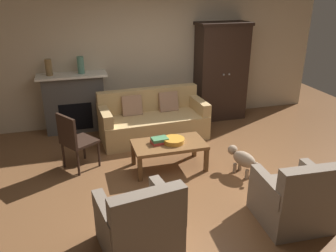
{
  "coord_description": "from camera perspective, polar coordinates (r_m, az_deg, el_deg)",
  "views": [
    {
      "loc": [
        -1.56,
        -4.17,
        2.66
      ],
      "look_at": [
        -0.15,
        0.73,
        0.55
      ],
      "focal_mm": 36.92,
      "sensor_mm": 36.0,
      "label": 1
    }
  ],
  "objects": [
    {
      "name": "back_wall",
      "position": [
        7.01,
        -2.96,
        12.13
      ],
      "size": [
        7.2,
        0.1,
        2.8
      ],
      "primitive_type": "cube",
      "color": "beige",
      "rests_on": "ground"
    },
    {
      "name": "mantel_vase_jade",
      "position": [
        6.6,
        -14.21,
        9.73
      ],
      "size": [
        0.12,
        0.12,
        0.31
      ],
      "primitive_type": "cylinder",
      "color": "slate",
      "rests_on": "fireplace"
    },
    {
      "name": "armoire",
      "position": [
        7.24,
        8.71,
        8.87
      ],
      "size": [
        1.06,
        0.57,
        1.96
      ],
      "color": "black",
      "rests_on": "ground"
    },
    {
      "name": "book_stack",
      "position": [
        5.21,
        -1.41,
        -2.42
      ],
      "size": [
        0.26,
        0.2,
        0.09
      ],
      "color": "#B73833",
      "rests_on": "coffee_table"
    },
    {
      "name": "armchair_near_right",
      "position": [
        4.38,
        20.13,
        -11.39
      ],
      "size": [
        0.82,
        0.81,
        0.88
      ],
      "color": "#756656",
      "rests_on": "ground"
    },
    {
      "name": "fireplace",
      "position": [
        6.8,
        -15.17,
        3.78
      ],
      "size": [
        1.26,
        0.48,
        1.12
      ],
      "color": "#4C4947",
      "rests_on": "ground"
    },
    {
      "name": "ground_plane",
      "position": [
        5.18,
        3.9,
        -8.42
      ],
      "size": [
        9.6,
        9.6,
        0.0
      ],
      "primitive_type": "plane",
      "color": "brown"
    },
    {
      "name": "mantel_vase_bronze",
      "position": [
        6.61,
        -19.1,
        9.13
      ],
      "size": [
        0.12,
        0.12,
        0.3
      ],
      "primitive_type": "cylinder",
      "color": "olive",
      "rests_on": "fireplace"
    },
    {
      "name": "armchair_near_left",
      "position": [
        3.76,
        -4.7,
        -16.09
      ],
      "size": [
        0.88,
        0.88,
        0.88
      ],
      "color": "#756656",
      "rests_on": "ground"
    },
    {
      "name": "fruit_bowl",
      "position": [
        5.23,
        0.95,
        -2.41
      ],
      "size": [
        0.33,
        0.33,
        0.07
      ],
      "primitive_type": "cylinder",
      "color": "orange",
      "rests_on": "coffee_table"
    },
    {
      "name": "dog",
      "position": [
        5.27,
        12.2,
        -5.3
      ],
      "size": [
        0.33,
        0.55,
        0.39
      ],
      "color": "gray",
      "rests_on": "ground"
    },
    {
      "name": "couch",
      "position": [
        6.36,
        -2.53,
        0.86
      ],
      "size": [
        1.96,
        0.95,
        0.86
      ],
      "color": "tan",
      "rests_on": "ground"
    },
    {
      "name": "coffee_table",
      "position": [
        5.26,
        0.18,
        -3.35
      ],
      "size": [
        1.1,
        0.6,
        0.42
      ],
      "color": "brown",
      "rests_on": "ground"
    },
    {
      "name": "side_chair_wooden",
      "position": [
        5.35,
        -15.22,
        -2.0
      ],
      "size": [
        0.61,
        0.61,
        0.9
      ],
      "color": "black",
      "rests_on": "ground"
    }
  ]
}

